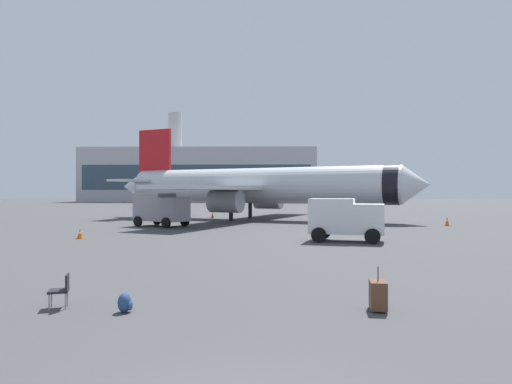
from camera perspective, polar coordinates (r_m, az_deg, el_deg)
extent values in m
cylinder|color=silver|center=(48.40, 0.22, 0.81)|extent=(29.11, 15.20, 3.80)
cone|color=silver|center=(44.43, 19.72, 0.89)|extent=(3.62, 4.26, 3.61)
cone|color=silver|center=(57.14, -15.21, 0.68)|extent=(4.28, 4.40, 3.42)
cylinder|color=black|center=(44.64, 16.90, 0.89)|extent=(2.80, 4.12, 3.88)
cube|color=silver|center=(56.17, 2.57, 0.39)|extent=(10.66, 16.61, 0.36)
cube|color=silver|center=(41.68, -5.48, 0.54)|extent=(10.66, 16.61, 0.36)
cylinder|color=gray|center=(53.86, 1.60, -0.98)|extent=(3.80, 3.27, 2.20)
cylinder|color=gray|center=(43.88, -3.87, -1.19)|extent=(3.80, 3.27, 2.20)
cube|color=red|center=(55.40, -12.71, 4.43)|extent=(4.19, 2.05, 6.40)
cube|color=silver|center=(58.13, -11.22, 1.26)|extent=(4.73, 6.54, 0.24)
cube|color=silver|center=(53.03, -15.21, 1.39)|extent=(4.73, 6.54, 0.24)
cylinder|color=black|center=(44.98, 14.37, -2.69)|extent=(0.36, 0.36, 1.80)
cylinder|color=black|center=(51.45, -0.75, -2.36)|extent=(0.44, 0.44, 1.80)
cylinder|color=black|center=(47.13, -3.19, -2.57)|extent=(0.44, 0.44, 1.80)
cube|color=gray|center=(38.88, -10.29, -2.20)|extent=(2.59, 2.76, 2.04)
cube|color=#1E232D|center=(38.38, -9.52, -1.51)|extent=(1.12, 1.72, 0.84)
cube|color=gray|center=(40.56, -12.76, -1.85)|extent=(3.81, 3.52, 2.40)
cylinder|color=black|center=(39.70, -9.03, -3.69)|extent=(0.88, 0.66, 0.90)
cylinder|color=black|center=(38.03, -11.35, -3.85)|extent=(0.88, 0.66, 0.90)
cylinder|color=black|center=(42.02, -12.44, -3.49)|extent=(0.88, 0.66, 0.90)
cylinder|color=black|center=(40.44, -14.76, -3.62)|extent=(0.88, 0.66, 0.90)
cube|color=white|center=(27.66, 14.16, -3.34)|extent=(2.22, 2.39, 1.78)
cube|color=#1E232D|center=(27.62, 15.71, -2.47)|extent=(0.54, 1.76, 0.74)
cube|color=white|center=(27.81, 9.62, -2.99)|extent=(3.07, 2.62, 2.10)
cylinder|color=black|center=(28.77, 14.67, -5.08)|extent=(0.93, 0.45, 0.90)
cylinder|color=black|center=(26.68, 14.56, -5.48)|extent=(0.93, 0.45, 0.90)
cylinder|color=black|center=(29.00, 8.55, -5.04)|extent=(0.93, 0.45, 0.90)
cylinder|color=black|center=(26.93, 7.97, -5.43)|extent=(0.93, 0.45, 0.90)
cube|color=#F2590C|center=(43.42, 23.09, -3.94)|extent=(0.44, 0.44, 0.04)
cone|color=#F2590C|center=(43.40, 23.09, -3.40)|extent=(0.36, 0.36, 0.78)
cylinder|color=white|center=(43.39, 23.09, -3.35)|extent=(0.23, 0.23, 0.10)
cube|color=#F2590C|center=(31.14, -21.43, -5.49)|extent=(0.44, 0.44, 0.04)
cone|color=#F2590C|center=(31.11, -21.43, -4.91)|extent=(0.36, 0.36, 0.60)
cylinder|color=white|center=(31.11, -21.43, -4.85)|extent=(0.23, 0.23, 0.10)
cube|color=#F2590C|center=(51.96, -5.54, -3.30)|extent=(0.44, 0.44, 0.04)
cone|color=#F2590C|center=(51.94, -5.54, -2.93)|extent=(0.36, 0.36, 0.63)
cylinder|color=white|center=(51.94, -5.54, -2.90)|extent=(0.23, 0.23, 0.10)
cube|color=brown|center=(12.00, 15.22, -12.49)|extent=(0.48, 0.69, 0.70)
cylinder|color=black|center=(11.90, 15.22, -9.99)|extent=(0.02, 0.02, 0.36)
cylinder|color=black|center=(12.30, 15.10, -13.86)|extent=(0.08, 0.04, 0.08)
cylinder|color=black|center=(11.87, 15.36, -14.37)|extent=(0.08, 0.04, 0.08)
ellipsoid|color=navy|center=(11.92, -16.36, -13.31)|extent=(0.32, 0.40, 0.48)
ellipsoid|color=navy|center=(11.90, -15.70, -13.70)|extent=(0.12, 0.28, 0.24)
cube|color=black|center=(12.86, -23.78, -11.42)|extent=(0.60, 0.60, 0.06)
cube|color=black|center=(12.79, -22.83, -10.48)|extent=(0.19, 0.47, 0.40)
cylinder|color=#999EA5|center=(12.74, -24.77, -12.53)|extent=(0.04, 0.04, 0.44)
cylinder|color=#999EA5|center=(13.12, -24.52, -12.17)|extent=(0.04, 0.04, 0.44)
cylinder|color=#999EA5|center=(12.69, -23.01, -12.58)|extent=(0.04, 0.04, 0.44)
cylinder|color=#999EA5|center=(13.07, -22.81, -12.22)|extent=(0.04, 0.04, 0.44)
cube|color=#B2B2B7|center=(146.44, -6.99, 2.06)|extent=(72.34, 22.16, 16.67)
cube|color=#334756|center=(135.41, -7.64, 1.87)|extent=(68.72, 0.10, 7.50)
cylinder|color=#B2B2B7|center=(149.08, -10.26, 7.55)|extent=(4.40, 4.40, 12.00)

